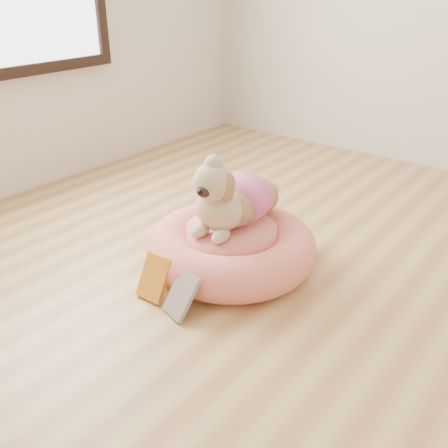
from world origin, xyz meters
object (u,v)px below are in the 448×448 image
Objects in this scene: book_yellow at (154,278)px; dog at (232,186)px; book_white at (182,295)px; pet_bed at (231,247)px.

dog is at bearing 77.07° from book_yellow.
book_white is (0.15, -0.01, -0.00)m from book_yellow.
pet_bed reaches higher than book_white.
book_white is at bearing -85.04° from dog.
pet_bed is at bearing -57.76° from dog.
pet_bed is 0.38m from book_yellow.
pet_bed is at bearing 114.55° from book_white.
dog is at bearing 116.42° from book_white.
book_white is (0.06, -0.38, -0.01)m from pet_bed.
book_yellow reaches higher than book_white.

